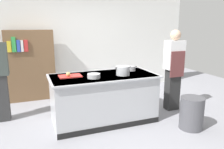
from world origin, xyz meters
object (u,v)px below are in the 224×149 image
at_px(sauce_pan, 132,68).
at_px(bookshelf, 31,66).
at_px(mixing_bowl, 94,76).
at_px(person_chef, 174,68).
at_px(stock_pot, 123,71).
at_px(trash_bin, 192,113).
at_px(onion, 68,74).

height_order(sauce_pan, bookshelf, bookshelf).
height_order(mixing_bowl, person_chef, person_chef).
bearing_deg(person_chef, bookshelf, 46.81).
bearing_deg(bookshelf, stock_pot, -50.60).
distance_m(stock_pot, mixing_bowl, 0.58).
distance_m(trash_bin, person_chef, 1.13).
relative_size(onion, sauce_pan, 0.35).
xyz_separation_m(onion, bookshelf, (-0.59, 1.74, -0.11)).
bearing_deg(person_chef, onion, 78.04).
xyz_separation_m(onion, sauce_pan, (1.31, 0.11, -0.01)).
bearing_deg(trash_bin, onion, 154.57).
height_order(onion, bookshelf, bookshelf).
bearing_deg(onion, bookshelf, 108.83).
height_order(onion, stock_pot, stock_pot).
height_order(onion, trash_bin, onion).
relative_size(person_chef, bookshelf, 1.01).
height_order(sauce_pan, person_chef, person_chef).
bearing_deg(mixing_bowl, person_chef, 5.37).
height_order(trash_bin, bookshelf, bookshelf).
height_order(onion, person_chef, person_chef).
xyz_separation_m(mixing_bowl, person_chef, (1.82, 0.17, -0.03)).
bearing_deg(onion, sauce_pan, 4.81).
distance_m(stock_pot, bookshelf, 2.49).
relative_size(sauce_pan, bookshelf, 0.13).
distance_m(onion, mixing_bowl, 0.46).
bearing_deg(mixing_bowl, bookshelf, 117.27).
height_order(mixing_bowl, bookshelf, bookshelf).
xyz_separation_m(onion, person_chef, (2.23, -0.04, -0.05)).
height_order(person_chef, bookshelf, person_chef).
height_order(stock_pot, trash_bin, stock_pot).
distance_m(stock_pot, sauce_pan, 0.44).
bearing_deg(mixing_bowl, onion, 153.04).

